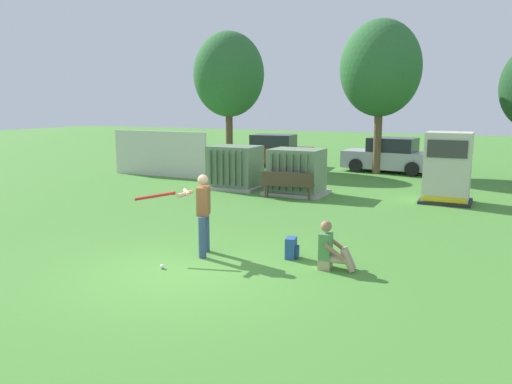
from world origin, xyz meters
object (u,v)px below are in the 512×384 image
transformer_west (235,168)px  sports_ball (162,266)px  park_bench (287,183)px  parked_car_left_of_center (390,156)px  backpack (292,248)px  transformer_mid_west (297,172)px  batter (201,210)px  generator_enclosure (448,168)px  parked_car_leftmost (271,151)px  seated_spectator (331,250)px

transformer_west → sports_ball: bearing=-70.9°
park_bench → parked_car_left_of_center: 8.50m
backpack → transformer_mid_west: bearing=110.2°
park_bench → parked_car_left_of_center: (1.84, 8.30, 0.22)m
sports_ball → batter: bearing=80.0°
transformer_mid_west → generator_enclosure: 5.04m
generator_enclosure → backpack: 8.19m
generator_enclosure → park_bench: generator_enclosure is taller
transformer_west → parked_car_leftmost: size_ratio=0.48×
transformer_mid_west → park_bench: bearing=-88.0°
batter → seated_spectator: (2.79, 0.27, -0.60)m
generator_enclosure → sports_ball: bearing=-114.8°
seated_spectator → backpack: size_ratio=2.19×
generator_enclosure → park_bench: 5.23m
generator_enclosure → batter: 9.37m
park_bench → transformer_west: bearing=156.9°
park_bench → parked_car_leftmost: 9.15m
sports_ball → parked_car_leftmost: bearing=106.3°
batter → sports_ball: 1.50m
seated_spectator → backpack: seated_spectator is taller
park_bench → batter: size_ratio=1.06×
park_bench → parked_car_leftmost: (-4.17, 8.15, 0.22)m
transformer_west → seated_spectator: (6.14, -7.64, -0.41)m
parked_car_left_of_center → backpack: bearing=-87.0°
transformer_mid_west → generator_enclosure: generator_enclosure is taller
park_bench → parked_car_leftmost: parked_car_leftmost is taller
transformer_west → parked_car_left_of_center: (4.44, 7.19, -0.04)m
park_bench → backpack: park_bench is taller
transformer_west → parked_car_leftmost: (-1.57, 7.04, -0.04)m
transformer_west → seated_spectator: bearing=-51.2°
generator_enclosure → batter: bearing=-116.6°
backpack → batter: bearing=-162.2°
generator_enclosure → park_bench: bearing=-162.4°
park_bench → backpack: bearing=-67.3°
batter → sports_ball: (-0.20, -1.16, -0.93)m
batter → parked_car_leftmost: (-4.92, 14.95, -0.22)m
seated_spectator → parked_car_leftmost: (-7.71, 14.68, 0.38)m
parked_car_left_of_center → park_bench: bearing=-102.5°
transformer_west → parked_car_leftmost: 7.21m
transformer_mid_west → batter: bearing=-84.2°
transformer_mid_west → transformer_west: bearing=176.3°
transformer_west → batter: 8.60m
backpack → parked_car_left_of_center: (-0.75, 14.51, 0.54)m
sports_ball → parked_car_left_of_center: size_ratio=0.02×
transformer_west → generator_enclosure: generator_enclosure is taller
seated_spectator → transformer_mid_west: bearing=115.6°
transformer_mid_west → sports_ball: bearing=-86.3°
park_bench → parked_car_left_of_center: parked_car_left_of_center is taller
transformer_west → park_bench: transformer_west is taller
batter → parked_car_left_of_center: bearing=85.9°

